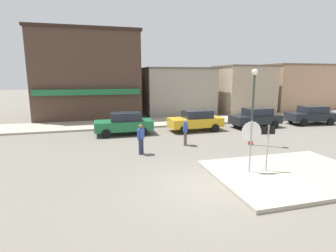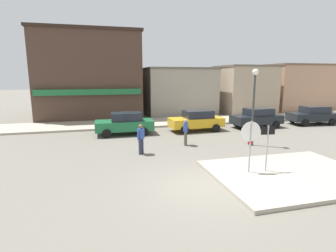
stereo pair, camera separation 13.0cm
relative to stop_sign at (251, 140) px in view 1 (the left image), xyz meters
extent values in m
plane|color=#6B665B|center=(-2.24, -0.63, -1.52)|extent=(160.00, 160.00, 0.00)
cube|color=#A89E8C|center=(1.63, -0.52, -1.44)|extent=(6.40, 4.80, 0.15)
cube|color=#A89E8C|center=(-2.24, 12.99, -1.44)|extent=(80.00, 4.00, 0.15)
cylinder|color=#9E9EA3|center=(0.00, -0.01, -0.37)|extent=(0.07, 0.07, 2.30)
cylinder|color=red|center=(0.00, 0.01, 0.35)|extent=(0.76, 0.11, 0.76)
cylinder|color=white|center=(0.00, 0.00, 0.35)|extent=(0.81, 0.11, 0.82)
cube|color=red|center=(0.00, 0.01, -0.13)|extent=(0.20, 0.04, 0.11)
cylinder|color=#9E9EA3|center=(0.77, -0.06, -0.47)|extent=(0.06, 0.06, 2.10)
cube|color=black|center=(0.77, -0.05, 0.36)|extent=(0.60, 0.09, 0.34)
cube|color=white|center=(0.77, -0.04, 0.36)|extent=(0.54, 0.08, 0.29)
cube|color=black|center=(0.77, -0.03, 0.36)|extent=(0.34, 0.05, 0.08)
cylinder|color=#333833|center=(2.81, 4.30, 0.58)|extent=(0.12, 0.12, 4.20)
cylinder|color=#333833|center=(2.81, 4.30, -1.40)|extent=(0.24, 0.24, 0.24)
sphere|color=white|center=(2.81, 4.30, 2.79)|extent=(0.36, 0.36, 0.36)
cone|color=#333833|center=(2.81, 4.30, 2.94)|extent=(0.32, 0.32, 0.18)
cube|color=#1E6B3D|center=(-4.27, 9.16, -0.85)|extent=(4.01, 1.73, 0.66)
cube|color=#1E232D|center=(-4.12, 9.16, -0.24)|extent=(2.09, 1.41, 0.56)
cylinder|color=black|center=(-5.51, 8.32, -1.22)|extent=(0.60, 0.18, 0.60)
cylinder|color=black|center=(-5.50, 10.02, -1.22)|extent=(0.60, 0.18, 0.60)
cylinder|color=black|center=(-3.03, 8.30, -1.22)|extent=(0.60, 0.18, 0.60)
cylinder|color=black|center=(-3.02, 10.00, -1.22)|extent=(0.60, 0.18, 0.60)
cube|color=gold|center=(1.07, 9.05, -0.85)|extent=(4.07, 1.88, 0.66)
cube|color=#1E232D|center=(1.22, 9.05, -0.24)|extent=(2.14, 1.49, 0.56)
cylinder|color=black|center=(-0.13, 8.14, -1.22)|extent=(0.61, 0.21, 0.60)
cylinder|color=black|center=(-0.21, 9.84, -1.22)|extent=(0.61, 0.21, 0.60)
cylinder|color=black|center=(2.35, 8.25, -1.22)|extent=(0.61, 0.21, 0.60)
cylinder|color=black|center=(2.27, 9.95, -1.22)|extent=(0.61, 0.21, 0.60)
cube|color=black|center=(6.21, 9.05, -0.85)|extent=(4.09, 1.92, 0.66)
cube|color=#1E232D|center=(6.36, 9.05, -0.24)|extent=(2.15, 1.51, 0.56)
cylinder|color=black|center=(5.02, 8.13, -1.22)|extent=(0.61, 0.21, 0.60)
cylinder|color=black|center=(4.93, 9.83, -1.22)|extent=(0.61, 0.21, 0.60)
cylinder|color=black|center=(7.50, 8.27, -1.22)|extent=(0.61, 0.21, 0.60)
cylinder|color=black|center=(7.40, 9.96, -1.22)|extent=(0.61, 0.21, 0.60)
cube|color=black|center=(11.67, 9.10, -0.85)|extent=(4.15, 2.08, 0.66)
cube|color=#1E232D|center=(11.81, 9.09, -0.24)|extent=(2.21, 1.59, 0.56)
cylinder|color=black|center=(10.35, 8.38, -1.22)|extent=(0.61, 0.24, 0.60)
cylinder|color=black|center=(10.51, 10.07, -1.22)|extent=(0.61, 0.24, 0.60)
cylinder|color=black|center=(12.82, 8.14, -1.22)|extent=(0.61, 0.24, 0.60)
cylinder|color=black|center=(12.98, 9.83, -1.22)|extent=(0.61, 0.24, 0.60)
cylinder|color=black|center=(15.15, 9.74, -1.22)|extent=(0.62, 0.25, 0.60)
cylinder|color=#4C473D|center=(-1.00, 5.35, -1.09)|extent=(0.16, 0.16, 0.85)
cylinder|color=#4C473D|center=(-1.03, 5.17, -1.09)|extent=(0.16, 0.16, 0.85)
cube|color=#3351A8|center=(-1.02, 5.26, -0.40)|extent=(0.29, 0.40, 0.54)
sphere|color=tan|center=(-1.02, 5.26, -0.02)|extent=(0.22, 0.22, 0.22)
cylinder|color=#3351A8|center=(-0.97, 5.49, -0.45)|extent=(0.11, 0.11, 0.52)
cylinder|color=#3351A8|center=(-1.06, 5.04, -0.45)|extent=(0.11, 0.11, 0.52)
cylinder|color=#2D334C|center=(-3.92, 4.08, -1.09)|extent=(0.16, 0.16, 0.85)
cylinder|color=#2D334C|center=(-3.80, 4.21, -1.09)|extent=(0.16, 0.16, 0.85)
cube|color=#3351A8|center=(-3.86, 4.15, -0.40)|extent=(0.41, 0.41, 0.54)
sphere|color=brown|center=(-3.86, 4.15, -0.02)|extent=(0.22, 0.22, 0.22)
cylinder|color=#3351A8|center=(-4.02, 3.98, -0.45)|extent=(0.13, 0.13, 0.52)
cylinder|color=#3351A8|center=(-3.70, 4.31, -0.45)|extent=(0.13, 0.13, 0.52)
cube|color=#473328|center=(-6.71, 19.64, 2.50)|extent=(9.51, 9.28, 8.03)
cube|color=#1E6638|center=(-6.71, 14.84, 1.18)|extent=(9.04, 0.40, 0.50)
cube|color=#2E211A|center=(-6.71, 19.64, 6.63)|extent=(9.80, 9.56, 0.24)
cube|color=#9E9384|center=(2.50, 19.28, 0.86)|extent=(7.20, 7.33, 4.75)
cube|color=#5E584F|center=(2.50, 19.28, 3.33)|extent=(7.34, 7.48, 0.20)
cube|color=tan|center=(9.86, 17.31, 0.99)|extent=(5.50, 5.27, 5.01)
cube|color=#685B4C|center=(9.86, 17.31, 3.59)|extent=(5.61, 5.37, 0.20)
cube|color=tan|center=(17.81, 18.43, 1.11)|extent=(8.70, 6.32, 5.24)
cube|color=brown|center=(17.81, 18.43, 3.83)|extent=(8.87, 6.44, 0.20)
camera|label=1|loc=(-5.99, -9.14, 2.56)|focal=28.00mm
camera|label=2|loc=(-5.86, -9.18, 2.56)|focal=28.00mm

